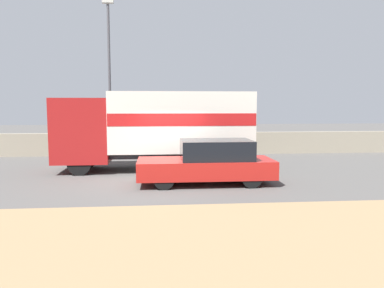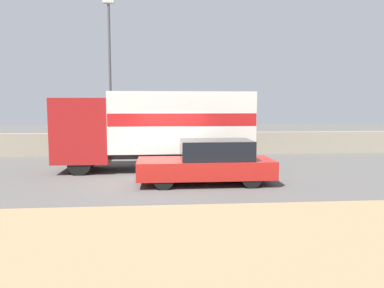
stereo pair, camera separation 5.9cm
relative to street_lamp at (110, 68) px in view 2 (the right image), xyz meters
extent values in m
plane|color=#514F4C|center=(3.00, -6.96, -4.57)|extent=(80.00, 80.00, 0.00)
cube|color=#937551|center=(3.00, -12.57, -4.55)|extent=(60.00, 4.95, 0.04)
cube|color=gray|center=(3.00, 0.45, -3.97)|extent=(60.00, 0.35, 1.20)
cylinder|color=#4C4C51|center=(0.00, 0.00, -0.69)|extent=(0.14, 0.14, 7.77)
cube|color=beige|center=(0.00, 0.00, 3.35)|extent=(0.56, 0.28, 0.20)
cube|color=maroon|center=(-0.55, -4.34, -2.89)|extent=(2.18, 2.26, 2.55)
cube|color=black|center=(-1.62, -4.34, -2.38)|extent=(0.06, 1.92, 1.12)
cube|color=#2D2D33|center=(3.43, -4.34, -3.90)|extent=(5.76, 1.29, 0.25)
cube|color=silver|center=(3.43, -4.34, -2.57)|extent=(5.76, 2.35, 2.42)
cube|color=red|center=(3.43, -4.34, -2.44)|extent=(5.74, 2.37, 0.48)
cylinder|color=black|center=(-0.55, -5.29, -4.12)|extent=(0.91, 0.28, 0.91)
cylinder|color=black|center=(-0.55, -3.38, -4.12)|extent=(0.91, 0.28, 0.91)
cylinder|color=black|center=(5.01, -5.29, -4.12)|extent=(0.91, 0.28, 0.91)
cylinder|color=black|center=(5.01, -3.38, -4.12)|extent=(0.91, 0.28, 0.91)
cylinder|color=black|center=(3.86, -5.29, -4.12)|extent=(0.91, 0.28, 0.91)
cylinder|color=black|center=(3.86, -3.38, -4.12)|extent=(0.91, 0.28, 0.91)
cube|color=#B21E19|center=(4.07, -7.31, -4.02)|extent=(4.59, 1.78, 0.60)
cube|color=black|center=(4.44, -7.31, -3.39)|extent=(2.39, 1.63, 0.66)
cylinder|color=black|center=(2.65, -8.08, -4.24)|extent=(0.66, 0.20, 0.66)
cylinder|color=black|center=(2.65, -6.54, -4.24)|extent=(0.66, 0.20, 0.66)
cylinder|color=black|center=(5.50, -8.08, -4.24)|extent=(0.66, 0.20, 0.66)
cylinder|color=black|center=(5.50, -6.54, -4.24)|extent=(0.66, 0.20, 0.66)
camera|label=1|loc=(2.48, -19.82, -1.89)|focal=35.00mm
camera|label=2|loc=(2.54, -19.82, -1.89)|focal=35.00mm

